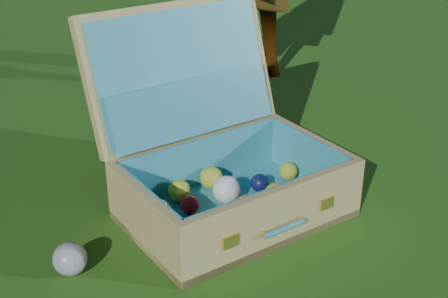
% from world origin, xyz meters
% --- Properties ---
extents(ground, '(60.00, 60.00, 0.00)m').
position_xyz_m(ground, '(0.00, 0.00, 0.00)').
color(ground, '#215114').
rests_on(ground, ground).
extents(stray_ball, '(0.07, 0.07, 0.07)m').
position_xyz_m(stray_ball, '(-0.47, -0.10, 0.04)').
color(stray_ball, '#4472B3').
rests_on(stray_ball, ground).
extents(suitcase, '(0.60, 0.58, 0.48)m').
position_xyz_m(suitcase, '(-0.07, 0.04, 0.14)').
color(suitcase, tan).
rests_on(suitcase, ground).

